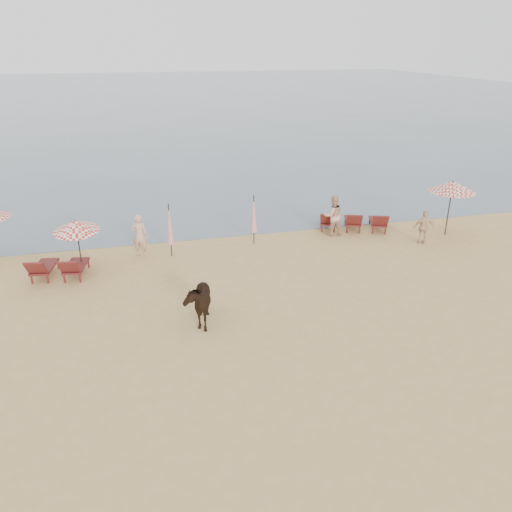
{
  "coord_description": "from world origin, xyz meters",
  "views": [
    {
      "loc": [
        -4.13,
        -11.69,
        8.52
      ],
      "look_at": [
        0.0,
        5.0,
        1.1
      ],
      "focal_mm": 35.0,
      "sensor_mm": 36.0,
      "label": 1
    }
  ],
  "objects_px": {
    "beachgoer_right_a": "(333,216)",
    "beachgoer_right_b": "(424,227)",
    "umbrella_closed_right": "(254,214)",
    "lounger_cluster_right": "(353,221)",
    "beachgoer_left": "(140,235)",
    "umbrella_open_left_b": "(76,226)",
    "umbrella_closed_left": "(170,224)",
    "cow": "(197,300)",
    "lounger_cluster_left": "(58,267)",
    "umbrella_open_right": "(452,186)"
  },
  "relations": [
    {
      "from": "umbrella_open_left_b",
      "to": "beachgoer_right_a",
      "type": "bearing_deg",
      "value": 8.35
    },
    {
      "from": "lounger_cluster_right",
      "to": "umbrella_open_left_b",
      "type": "distance_m",
      "value": 12.74
    },
    {
      "from": "umbrella_open_right",
      "to": "beachgoer_right_b",
      "type": "height_order",
      "value": "umbrella_open_right"
    },
    {
      "from": "cow",
      "to": "umbrella_open_left_b",
      "type": "bearing_deg",
      "value": 135.95
    },
    {
      "from": "beachgoer_right_a",
      "to": "beachgoer_right_b",
      "type": "distance_m",
      "value": 4.12
    },
    {
      "from": "lounger_cluster_left",
      "to": "umbrella_open_right",
      "type": "distance_m",
      "value": 17.49
    },
    {
      "from": "umbrella_closed_left",
      "to": "beachgoer_right_a",
      "type": "xyz_separation_m",
      "value": [
        7.66,
        0.73,
        -0.47
      ]
    },
    {
      "from": "beachgoer_left",
      "to": "cow",
      "type": "bearing_deg",
      "value": 124.45
    },
    {
      "from": "umbrella_open_right",
      "to": "beachgoer_right_a",
      "type": "relative_size",
      "value": 1.35
    },
    {
      "from": "umbrella_open_left_b",
      "to": "umbrella_closed_left",
      "type": "bearing_deg",
      "value": 12.1
    },
    {
      "from": "lounger_cluster_left",
      "to": "umbrella_closed_right",
      "type": "xyz_separation_m",
      "value": [
        8.24,
        1.73,
        0.92
      ]
    },
    {
      "from": "umbrella_closed_left",
      "to": "umbrella_closed_right",
      "type": "height_order",
      "value": "umbrella_closed_left"
    },
    {
      "from": "umbrella_closed_left",
      "to": "umbrella_closed_right",
      "type": "relative_size",
      "value": 1.03
    },
    {
      "from": "lounger_cluster_left",
      "to": "umbrella_open_right",
      "type": "xyz_separation_m",
      "value": [
        17.38,
        0.6,
        1.89
      ]
    },
    {
      "from": "cow",
      "to": "beachgoer_right_a",
      "type": "xyz_separation_m",
      "value": [
        7.3,
        6.49,
        0.17
      ]
    },
    {
      "from": "umbrella_closed_right",
      "to": "cow",
      "type": "height_order",
      "value": "umbrella_closed_right"
    },
    {
      "from": "beachgoer_left",
      "to": "umbrella_open_left_b",
      "type": "bearing_deg",
      "value": 44.16
    },
    {
      "from": "umbrella_closed_left",
      "to": "beachgoer_left",
      "type": "distance_m",
      "value": 1.42
    },
    {
      "from": "lounger_cluster_left",
      "to": "umbrella_open_right",
      "type": "bearing_deg",
      "value": 11.78
    },
    {
      "from": "beachgoer_left",
      "to": "umbrella_closed_left",
      "type": "bearing_deg",
      "value": -176.8
    },
    {
      "from": "umbrella_open_left_b",
      "to": "beachgoer_left",
      "type": "height_order",
      "value": "umbrella_open_left_b"
    },
    {
      "from": "umbrella_closed_right",
      "to": "umbrella_open_left_b",
      "type": "bearing_deg",
      "value": -170.25
    },
    {
      "from": "umbrella_open_left_b",
      "to": "umbrella_closed_right",
      "type": "distance_m",
      "value": 7.54
    },
    {
      "from": "umbrella_open_left_b",
      "to": "cow",
      "type": "xyz_separation_m",
      "value": [
        3.99,
        -5.06,
        -1.14
      ]
    },
    {
      "from": "umbrella_open_right",
      "to": "umbrella_closed_left",
      "type": "height_order",
      "value": "umbrella_open_right"
    },
    {
      "from": "lounger_cluster_right",
      "to": "cow",
      "type": "relative_size",
      "value": 1.9
    },
    {
      "from": "umbrella_closed_left",
      "to": "beachgoer_right_a",
      "type": "height_order",
      "value": "umbrella_closed_left"
    },
    {
      "from": "umbrella_open_left_b",
      "to": "umbrella_open_right",
      "type": "height_order",
      "value": "umbrella_open_right"
    },
    {
      "from": "lounger_cluster_left",
      "to": "beachgoer_right_b",
      "type": "height_order",
      "value": "beachgoer_right_b"
    },
    {
      "from": "beachgoer_right_b",
      "to": "umbrella_closed_left",
      "type": "bearing_deg",
      "value": 5.46
    },
    {
      "from": "umbrella_closed_right",
      "to": "lounger_cluster_right",
      "type": "bearing_deg",
      "value": 6.15
    },
    {
      "from": "cow",
      "to": "umbrella_closed_left",
      "type": "bearing_deg",
      "value": 101.29
    },
    {
      "from": "umbrella_open_right",
      "to": "cow",
      "type": "xyz_separation_m",
      "value": [
        -12.56,
        -5.21,
        -1.57
      ]
    },
    {
      "from": "lounger_cluster_left",
      "to": "beachgoer_left",
      "type": "distance_m",
      "value": 3.56
    },
    {
      "from": "lounger_cluster_right",
      "to": "beachgoer_left",
      "type": "relative_size",
      "value": 1.92
    },
    {
      "from": "umbrella_open_left_b",
      "to": "beachgoer_left",
      "type": "xyz_separation_m",
      "value": [
        2.36,
        1.08,
        -1.0
      ]
    },
    {
      "from": "lounger_cluster_left",
      "to": "lounger_cluster_right",
      "type": "xyz_separation_m",
      "value": [
        13.35,
        2.28,
        0.0
      ]
    },
    {
      "from": "lounger_cluster_left",
      "to": "lounger_cluster_right",
      "type": "height_order",
      "value": "same"
    },
    {
      "from": "umbrella_open_left_b",
      "to": "umbrella_open_right",
      "type": "bearing_deg",
      "value": 1.62
    },
    {
      "from": "umbrella_closed_left",
      "to": "cow",
      "type": "bearing_deg",
      "value": -86.43
    },
    {
      "from": "lounger_cluster_right",
      "to": "umbrella_closed_left",
      "type": "distance_m",
      "value": 9.02
    },
    {
      "from": "beachgoer_left",
      "to": "beachgoer_right_a",
      "type": "xyz_separation_m",
      "value": [
        8.93,
        0.36,
        0.04
      ]
    },
    {
      "from": "umbrella_open_left_b",
      "to": "umbrella_closed_left",
      "type": "relative_size",
      "value": 0.95
    },
    {
      "from": "umbrella_closed_right",
      "to": "beachgoer_right_b",
      "type": "bearing_deg",
      "value": -13.88
    },
    {
      "from": "beachgoer_right_a",
      "to": "beachgoer_left",
      "type": "bearing_deg",
      "value": 2.2
    },
    {
      "from": "lounger_cluster_left",
      "to": "cow",
      "type": "distance_m",
      "value": 6.67
    },
    {
      "from": "lounger_cluster_right",
      "to": "beachgoer_left",
      "type": "distance_m",
      "value": 10.2
    },
    {
      "from": "umbrella_open_right",
      "to": "beachgoer_right_a",
      "type": "xyz_separation_m",
      "value": [
        -5.26,
        1.28,
        -1.4
      ]
    },
    {
      "from": "lounger_cluster_right",
      "to": "beachgoer_right_b",
      "type": "relative_size",
      "value": 2.3
    },
    {
      "from": "beachgoer_left",
      "to": "umbrella_closed_right",
      "type": "bearing_deg",
      "value": -158.2
    }
  ]
}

